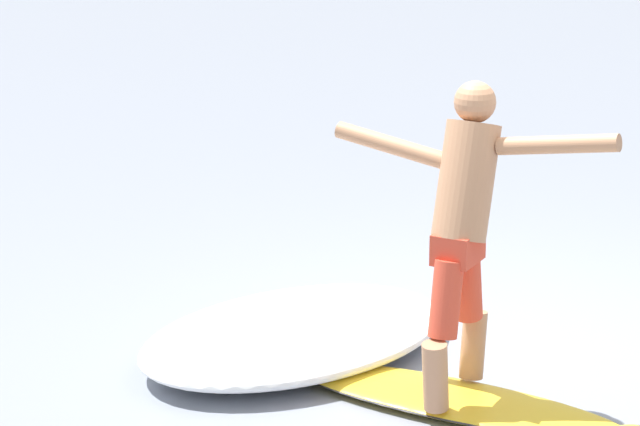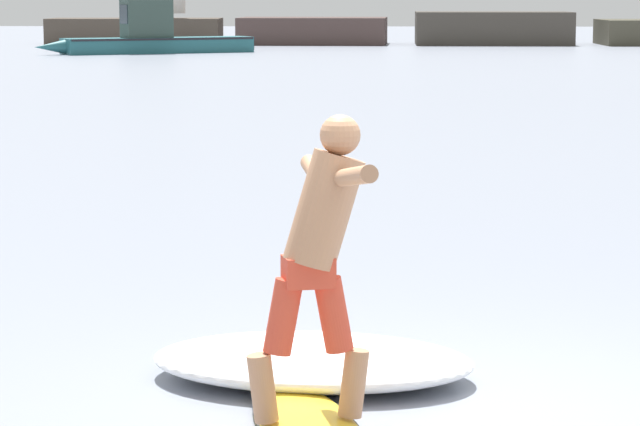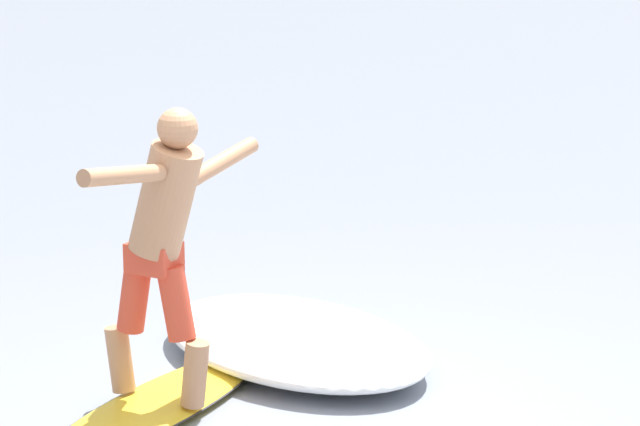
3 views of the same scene
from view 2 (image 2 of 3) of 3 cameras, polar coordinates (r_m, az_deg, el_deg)
The scene contains 4 objects.
ground_plane at distance 8.42m, azimuth 4.73°, elevation -7.79°, with size 200.00×200.00×0.00m, color gray.
surfer at distance 7.94m, azimuth 0.03°, elevation -1.15°, with size 0.71×1.51×1.63m.
fishing_boat_near_jetty at distance 59.89m, azimuth -6.38°, elevation 6.58°, with size 8.17×5.06×2.98m.
wave_foam_at_tail at distance 9.20m, azimuth -0.29°, elevation -5.59°, with size 2.10×1.50×0.24m.
Camera 2 is at (-0.34, -8.08, 2.33)m, focal length 85.00 mm.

